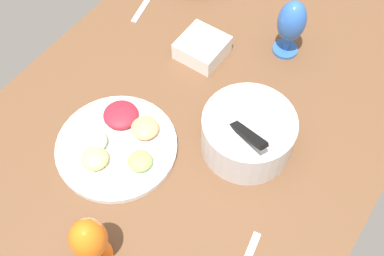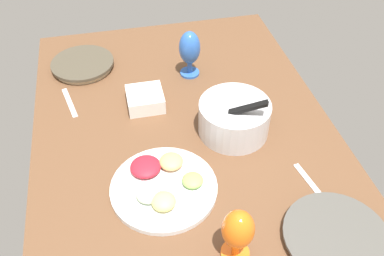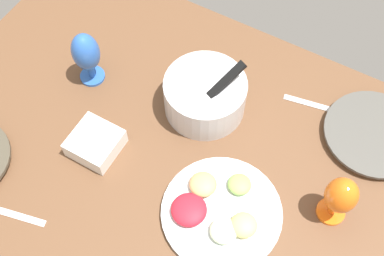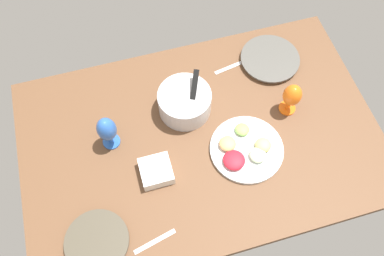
# 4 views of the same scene
# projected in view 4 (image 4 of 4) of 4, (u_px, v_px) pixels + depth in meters

# --- Properties ---
(ground_plane) EXTENTS (1.60, 1.04, 0.04)m
(ground_plane) POSITION_uv_depth(u_px,v_px,m) (201.00, 139.00, 1.83)
(ground_plane) COLOR brown
(dinner_plate_left) EXTENTS (0.25, 0.25, 0.03)m
(dinner_plate_left) POSITION_uv_depth(u_px,v_px,m) (97.00, 242.00, 1.58)
(dinner_plate_left) COLOR beige
(dinner_plate_left) RESTS_ON ground_plane
(dinner_plate_right) EXTENTS (0.29, 0.29, 0.03)m
(dinner_plate_right) POSITION_uv_depth(u_px,v_px,m) (270.00, 59.00, 1.99)
(dinner_plate_right) COLOR silver
(dinner_plate_right) RESTS_ON ground_plane
(mixing_bowl) EXTENTS (0.24, 0.24, 0.18)m
(mixing_bowl) POSITION_uv_depth(u_px,v_px,m) (185.00, 102.00, 1.82)
(mixing_bowl) COLOR silver
(mixing_bowl) RESTS_ON ground_plane
(fruit_platter) EXTENTS (0.32, 0.32, 0.05)m
(fruit_platter) POSITION_uv_depth(u_px,v_px,m) (246.00, 149.00, 1.76)
(fruit_platter) COLOR silver
(fruit_platter) RESTS_ON ground_plane
(hurricane_glass_blue) EXTENTS (0.08, 0.08, 0.19)m
(hurricane_glass_blue) POSITION_uv_depth(u_px,v_px,m) (107.00, 130.00, 1.70)
(hurricane_glass_blue) COLOR blue
(hurricane_glass_blue) RESTS_ON ground_plane
(hurricane_glass_orange) EXTENTS (0.08, 0.08, 0.18)m
(hurricane_glass_orange) POSITION_uv_depth(u_px,v_px,m) (292.00, 96.00, 1.78)
(hurricane_glass_orange) COLOR orange
(hurricane_glass_orange) RESTS_ON ground_plane
(square_bowl_white) EXTENTS (0.13, 0.13, 0.06)m
(square_bowl_white) POSITION_uv_depth(u_px,v_px,m) (156.00, 171.00, 1.70)
(square_bowl_white) COLOR white
(square_bowl_white) RESTS_ON ground_plane
(fork_by_left_plate) EXTENTS (0.18, 0.06, 0.01)m
(fork_by_left_plate) POSITION_uv_depth(u_px,v_px,m) (155.00, 241.00, 1.59)
(fork_by_left_plate) COLOR silver
(fork_by_left_plate) RESTS_ON ground_plane
(fork_by_right_plate) EXTENTS (0.18, 0.05, 0.01)m
(fork_by_right_plate) POSITION_uv_depth(u_px,v_px,m) (231.00, 67.00, 1.99)
(fork_by_right_plate) COLOR silver
(fork_by_right_plate) RESTS_ON ground_plane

